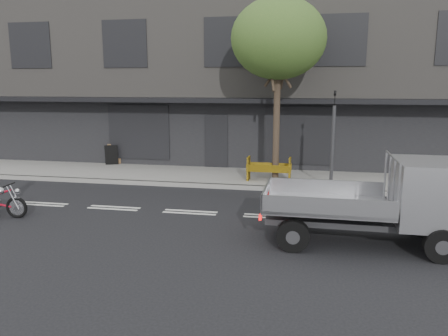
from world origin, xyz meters
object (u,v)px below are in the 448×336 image
Objects in this scene: traffic_light_pole at (333,145)px; sandwich_board at (111,155)px; street_tree at (278,39)px; construction_barrier at (268,170)px; flatbed_ute at (412,196)px.

traffic_light_pole reaches higher than sandwich_board.
traffic_light_pole is (2.00, -0.85, -3.63)m from street_tree.
street_tree is 4.69m from construction_barrier.
flatbed_ute is 13.35m from sandwich_board.
construction_barrier is (-2.23, 0.46, -1.04)m from traffic_light_pole.
flatbed_ute is at bearing -73.37° from traffic_light_pole.
street_tree reaches higher than construction_barrier.
traffic_light_pole is 2.12× the size of construction_barrier.
sandwich_board is at bearing 163.37° from construction_barrier.
flatbed_ute reaches higher than construction_barrier.
street_tree reaches higher than sandwich_board.
traffic_light_pole is at bearing 107.38° from flatbed_ute.
flatbed_ute is at bearing -59.28° from street_tree.
construction_barrier is at bearing 124.90° from flatbed_ute.
street_tree is 1.46× the size of flatbed_ute.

